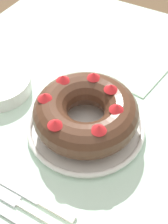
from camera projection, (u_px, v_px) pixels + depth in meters
dining_table at (87, 149)px, 0.85m from camera, size 1.23×1.08×0.75m
serving_dish at (84, 126)px, 0.76m from camera, size 0.29×0.29×0.02m
bundt_cake at (84, 112)px, 0.73m from camera, size 0.25×0.25×0.10m
fork at (29, 209)px, 0.63m from camera, size 0.02×0.20×0.01m
cake_knife at (41, 202)px, 0.64m from camera, size 0.02×0.18×0.01m
napkin at (140, 74)px, 0.91m from camera, size 0.18×0.14×0.00m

